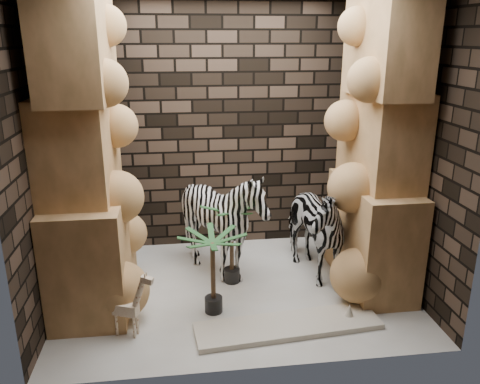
{
  "coord_description": "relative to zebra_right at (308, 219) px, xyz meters",
  "views": [
    {
      "loc": [
        -0.54,
        -4.4,
        2.52
      ],
      "look_at": [
        0.06,
        0.15,
        1.02
      ],
      "focal_mm": 35.99,
      "sensor_mm": 36.0,
      "label": 1
    }
  ],
  "objects": [
    {
      "name": "rock_pillar_right",
      "position": [
        0.62,
        -0.24,
        0.84
      ],
      "size": [
        0.58,
        1.25,
        3.0
      ],
      "primitive_type": null,
      "color": "#E2AA6E",
      "rests_on": "floor"
    },
    {
      "name": "surfboard",
      "position": [
        -0.42,
        -0.99,
        -0.63
      ],
      "size": [
        1.71,
        0.56,
        0.05
      ],
      "primitive_type": "cube",
      "rotation": [
        0.0,
        0.0,
        0.09
      ],
      "color": "beige",
      "rests_on": "floor"
    },
    {
      "name": "palm_back",
      "position": [
        -1.07,
        -0.62,
        -0.25
      ],
      "size": [
        0.36,
        0.36,
        0.81
      ],
      "primitive_type": null,
      "color": "#174121",
      "rests_on": "floor"
    },
    {
      "name": "wall_front",
      "position": [
        -0.8,
        -1.49,
        0.84
      ],
      "size": [
        3.5,
        0.0,
        3.5
      ],
      "primitive_type": "plane",
      "rotation": [
        -1.57,
        0.0,
        0.0
      ],
      "color": "black",
      "rests_on": "ground"
    },
    {
      "name": "wall_back",
      "position": [
        -0.8,
        1.01,
        0.84
      ],
      "size": [
        3.5,
        0.0,
        3.5
      ],
      "primitive_type": "plane",
      "rotation": [
        1.57,
        0.0,
        0.0
      ],
      "color": "black",
      "rests_on": "ground"
    },
    {
      "name": "zebra_right",
      "position": [
        0.0,
        0.0,
        0.0
      ],
      "size": [
        0.83,
        1.21,
        1.31
      ],
      "primitive_type": "imported",
      "rotation": [
        0.0,
        0.0,
        0.23
      ],
      "color": "white",
      "rests_on": "floor"
    },
    {
      "name": "wall_left",
      "position": [
        -2.55,
        -0.24,
        0.84
      ],
      "size": [
        0.0,
        3.0,
        3.0
      ],
      "primitive_type": "plane",
      "rotation": [
        1.57,
        0.0,
        1.57
      ],
      "color": "black",
      "rests_on": "ground"
    },
    {
      "name": "zebra_left",
      "position": [
        -0.9,
        0.09,
        -0.08
      ],
      "size": [
        1.23,
        1.42,
        1.14
      ],
      "primitive_type": "imported",
      "rotation": [
        0.0,
        0.0,
        -0.19
      ],
      "color": "white",
      "rests_on": "floor"
    },
    {
      "name": "floor",
      "position": [
        -0.8,
        -0.24,
        -0.66
      ],
      "size": [
        3.5,
        3.5,
        0.0
      ],
      "primitive_type": "plane",
      "color": "silver",
      "rests_on": "ground"
    },
    {
      "name": "giraffe_toy",
      "position": [
        -1.85,
        -0.89,
        -0.33
      ],
      "size": [
        0.35,
        0.23,
        0.65
      ],
      "primitive_type": null,
      "rotation": [
        0.0,
        0.0,
        -0.38
      ],
      "color": "beige",
      "rests_on": "floor"
    },
    {
      "name": "palm_front",
      "position": [
        -0.83,
        -0.06,
        -0.21
      ],
      "size": [
        0.36,
        0.36,
        0.9
      ],
      "primitive_type": null,
      "color": "#174121",
      "rests_on": "floor"
    },
    {
      "name": "rock_pillar_left",
      "position": [
        -2.2,
        -0.24,
        0.84
      ],
      "size": [
        0.68,
        1.3,
        3.0
      ],
      "primitive_type": null,
      "color": "#E2AA6E",
      "rests_on": "floor"
    },
    {
      "name": "wall_right",
      "position": [
        0.95,
        -0.24,
        0.84
      ],
      "size": [
        0.0,
        3.0,
        3.0
      ],
      "primitive_type": "plane",
      "rotation": [
        1.57,
        0.0,
        -1.57
      ],
      "color": "black",
      "rests_on": "ground"
    }
  ]
}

